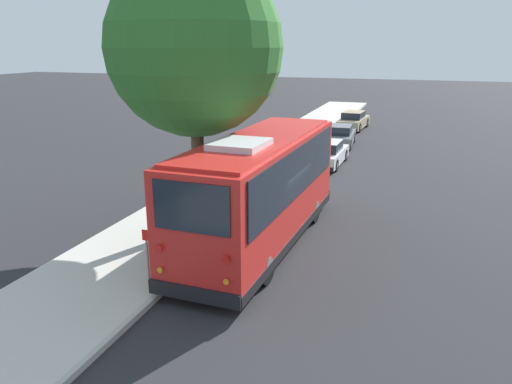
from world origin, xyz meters
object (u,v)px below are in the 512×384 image
(parked_sedan_white, at_px, (326,154))
(sign_post_near, at_px, (148,258))
(parked_sedan_tan, at_px, (353,121))
(parked_sedan_gray, at_px, (339,136))
(shuttle_bus, at_px, (260,185))
(sign_post_far, at_px, (183,240))
(fire_hydrant, at_px, (272,170))
(street_tree, at_px, (196,35))

(parked_sedan_white, relative_size, sign_post_near, 2.64)
(parked_sedan_white, distance_m, parked_sedan_tan, 12.03)
(parked_sedan_gray, bearing_deg, shuttle_bus, 178.40)
(shuttle_bus, bearing_deg, sign_post_far, 143.23)
(shuttle_bus, height_order, parked_sedan_tan, shuttle_bus)
(parked_sedan_tan, xyz_separation_m, sign_post_far, (-25.62, 1.31, 0.11))
(parked_sedan_white, height_order, parked_sedan_gray, parked_sedan_gray)
(sign_post_near, bearing_deg, parked_sedan_gray, -3.72)
(parked_sedan_tan, relative_size, fire_hydrant, 5.62)
(street_tree, xyz_separation_m, fire_hydrant, (6.67, -0.50, -5.89))
(parked_sedan_gray, bearing_deg, parked_sedan_white, 179.75)
(sign_post_far, height_order, fire_hydrant, sign_post_far)
(parked_sedan_gray, height_order, fire_hydrant, parked_sedan_gray)
(street_tree, height_order, sign_post_near, street_tree)
(sign_post_far, bearing_deg, street_tree, 13.18)
(sign_post_near, bearing_deg, shuttle_bus, -22.77)
(parked_sedan_tan, distance_m, street_tree, 23.73)
(parked_sedan_gray, height_order, street_tree, street_tree)
(parked_sedan_gray, distance_m, sign_post_near, 20.91)
(shuttle_bus, bearing_deg, parked_sedan_white, 2.67)
(parked_sedan_white, bearing_deg, sign_post_near, 175.75)
(fire_hydrant, bearing_deg, sign_post_near, -179.36)
(sign_post_near, distance_m, sign_post_far, 1.94)
(parked_sedan_gray, relative_size, sign_post_near, 2.68)
(shuttle_bus, bearing_deg, sign_post_near, 159.42)
(parked_sedan_white, height_order, sign_post_near, sign_post_near)
(sign_post_near, bearing_deg, sign_post_far, 0.00)
(parked_sedan_tan, relative_size, sign_post_far, 3.95)
(shuttle_bus, distance_m, parked_sedan_gray, 16.91)
(shuttle_bus, relative_size, parked_sedan_white, 2.21)
(shuttle_bus, xyz_separation_m, sign_post_near, (-4.01, 1.68, -1.00))
(parked_sedan_tan, xyz_separation_m, sign_post_near, (-27.55, 1.31, 0.35))
(shuttle_bus, height_order, parked_sedan_gray, shuttle_bus)
(parked_sedan_white, bearing_deg, parked_sedan_tan, 2.90)
(parked_sedan_white, distance_m, parked_sedan_gray, 5.35)
(shuttle_bus, distance_m, fire_hydrant, 7.64)
(parked_sedan_tan, xyz_separation_m, fire_hydrant, (-16.26, 1.44, -0.07))
(sign_post_near, bearing_deg, fire_hydrant, 0.64)
(parked_sedan_gray, xyz_separation_m, sign_post_near, (-20.86, 1.36, 0.36))
(sign_post_far, bearing_deg, parked_sedan_gray, -4.10)
(parked_sedan_white, xyz_separation_m, sign_post_far, (-13.59, 1.59, 0.14))
(shuttle_bus, relative_size, sign_post_near, 5.84)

